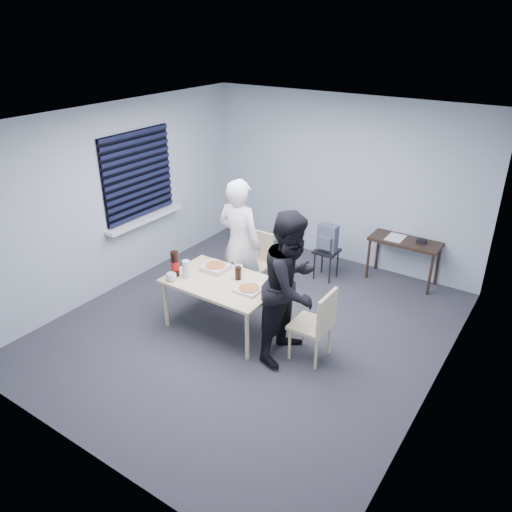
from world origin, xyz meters
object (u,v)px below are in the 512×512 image
Objects in this scene: stool at (326,257)px; mug_a at (171,277)px; person_white at (240,244)px; soda_bottle at (175,264)px; mug_b at (239,269)px; person_black at (291,286)px; dining_table at (222,285)px; chair_right at (318,321)px; chair_far at (256,258)px; backpack at (327,238)px; side_table at (405,245)px.

stool is 3.80× the size of mug_a.
soda_bottle is at bearing 65.69° from person_white.
mug_b is at bearing 48.97° from mug_a.
stool is at bearing 14.30° from person_black.
stool is at bearing 76.06° from dining_table.
soda_bottle is (-1.86, -0.28, 0.31)m from chair_right.
dining_table is 1.05m from chair_far.
mug_a is at bearing -130.50° from backpack.
stool is at bearing 74.57° from mug_b.
chair_far is 0.50× the size of person_black.
person_black reaches higher than soda_bottle.
mug_b is at bearing 72.56° from person_black.
mug_b is at bearing 40.70° from soda_bottle.
person_black is at bearing 151.81° from person_white.
dining_table is at bearing -95.91° from mug_b.
dining_table is 1.97m from backpack.
stool is 0.30m from backpack.
dining_table is 1.00m from person_black.
dining_table is 0.33m from mug_b.
mug_b is at bearing -121.89° from backpack.
chair_right reaches higher than backpack.
dining_table is at bearing 106.67° from person_white.
stool is at bearing -117.42° from person_white.
mug_b is (0.22, -0.72, 0.20)m from chair_far.
chair_right is at bearing -94.07° from side_table.
side_table is (0.49, 2.44, -0.29)m from person_black.
person_white is (-1.47, 0.56, 0.37)m from chair_right.
soda_bottle reaches higher than chair_far.
person_black is (1.15, -0.62, 0.00)m from person_white.
chair_far is 8.90× the size of mug_b.
person_white reaches higher than soda_bottle.
person_white is at bearing -133.99° from backpack.
chair_far reaches higher than backpack.
backpack is (-0.48, 1.89, -0.22)m from person_black.
mug_a is at bearing -147.66° from dining_table.
person_black is at bearing -91.96° from backpack.
person_black reaches higher than mug_b.
mug_a is (-0.34, -0.97, -0.17)m from person_white.
mug_b reaches higher than side_table.
person_black is at bearing -101.42° from side_table.
chair_far is 1.00× the size of chair_right.
mug_b is 0.31× the size of soda_bottle.
chair_far is 0.77m from mug_b.
mug_a is 0.85m from mug_b.
person_white is 1.54m from stool.
dining_table is 0.78× the size of person_white.
dining_table is 0.63m from mug_a.
chair_far is 0.54m from person_white.
stool is (0.66, 0.89, -0.16)m from chair_far.
soda_bottle is at bearing -107.29° from chair_far.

